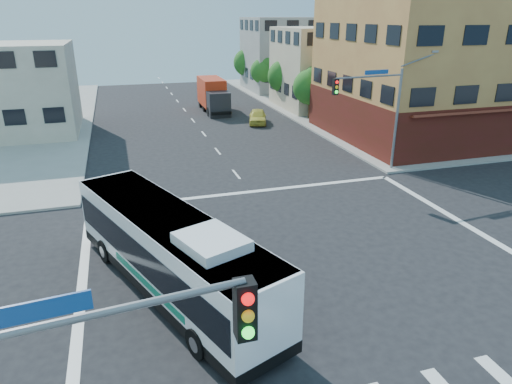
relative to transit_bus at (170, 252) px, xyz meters
name	(u,v)px	position (x,y,z in m)	size (l,w,h in m)	color
ground	(311,267)	(5.99, 0.07, -1.76)	(120.00, 120.00, 0.00)	black
sidewalk_ne	(450,97)	(40.99, 35.07, -1.68)	(50.00, 50.00, 0.15)	gray
corner_building_ne	(442,69)	(25.98, 18.55, 4.13)	(18.10, 15.44, 14.00)	#C99048
building_east_near	(331,68)	(22.97, 34.05, 2.75)	(12.06, 10.06, 9.00)	#C5B597
building_east_far	(289,54)	(22.97, 48.04, 3.25)	(12.06, 10.06, 10.00)	#959691
building_west	(3,90)	(-11.03, 30.05, 2.25)	(12.06, 10.06, 8.00)	beige
signal_mast_ne	(378,101)	(15.07, 10.68, 3.22)	(7.91, 1.13, 8.07)	slate
street_tree_a	(312,85)	(17.89, 27.99, 1.83)	(3.60, 3.60, 5.53)	#3D2616
street_tree_b	(285,74)	(17.89, 35.99, 1.99)	(3.80, 3.80, 5.79)	#3D2616
street_tree_c	(264,69)	(17.89, 43.99, 1.70)	(3.40, 3.40, 5.29)	#3D2616
street_tree_d	(248,61)	(17.89, 51.99, 2.12)	(4.00, 4.00, 6.03)	#3D2616
transit_bus	(170,252)	(0.00, 0.00, 0.00)	(6.86, 12.24, 3.59)	black
box_truck	(213,96)	(9.07, 35.25, -0.02)	(2.44, 8.00, 3.59)	#242428
parked_car	(258,116)	(12.05, 27.83, -1.05)	(1.68, 4.17, 1.42)	#DACB46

